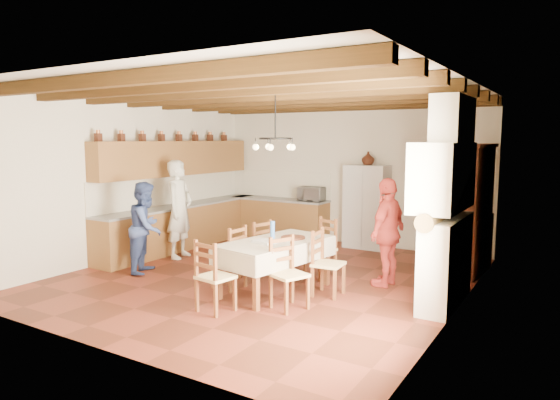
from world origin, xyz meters
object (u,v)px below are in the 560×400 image
object	(u,v)px
chair_end_near	(216,275)
person_man	(180,209)
person_woman_blue	(146,227)
microwave	(311,194)
dining_table	(275,246)
chair_right_far	(328,263)
chair_right_near	(289,273)
chair_left_far	(255,249)
hutch	(471,209)
chair_end_far	(320,248)
refrigerator	(368,206)
chair_left_near	(229,257)
person_woman_red	(388,232)

from	to	relation	value
chair_end_near	person_man	bearing A→B (deg)	-30.63
person_woman_blue	microwave	size ratio (longest dim) A/B	2.83
dining_table	chair_right_far	bearing A→B (deg)	18.89
chair_right_near	chair_left_far	bearing A→B (deg)	73.19
person_woman_blue	microwave	xyz separation A→B (m)	(1.18, 3.69, 0.28)
hutch	chair_right_near	bearing A→B (deg)	-112.97
person_man	chair_end_near	bearing A→B (deg)	-142.16
person_woman_blue	chair_end_far	bearing A→B (deg)	-88.96
dining_table	microwave	size ratio (longest dim) A/B	3.47
dining_table	refrigerator	bearing A→B (deg)	89.83
chair_left_near	hutch	bearing A→B (deg)	137.15
chair_left_near	microwave	xyz separation A→B (m)	(-0.56, 3.70, 0.57)
chair_left_near	person_man	xyz separation A→B (m)	(-1.99, 1.09, 0.45)
dining_table	microwave	xyz separation A→B (m)	(-1.26, 3.50, 0.36)
chair_left_near	chair_left_far	distance (m)	0.65
chair_left_far	refrigerator	bearing A→B (deg)	179.99
dining_table	person_woman_red	distance (m)	1.75
chair_left_near	chair_left_far	bearing A→B (deg)	-179.66
chair_end_near	person_woman_blue	xyz separation A→B (m)	(-2.22, 0.93, 0.29)
chair_end_near	microwave	world-z (taller)	microwave
refrigerator	microwave	distance (m)	1.29
hutch	person_woman_red	bearing A→B (deg)	-117.56
chair_left_far	chair_end_near	size ratio (longest dim) A/B	1.00
dining_table	chair_left_far	distance (m)	0.83
chair_left_far	person_man	size ratio (longest dim) A/B	0.52
hutch	chair_left_near	xyz separation A→B (m)	(-2.91, -2.84, -0.60)
chair_left_far	dining_table	bearing A→B (deg)	68.30
person_man	person_woman_blue	distance (m)	1.13
dining_table	chair_right_far	xyz separation A→B (m)	(0.74, 0.25, -0.21)
chair_right_near	person_woman_blue	world-z (taller)	person_woman_blue
dining_table	chair_right_far	size ratio (longest dim) A/B	1.97
refrigerator	chair_right_near	distance (m)	4.22
chair_left_near	person_woman_blue	size ratio (longest dim) A/B	0.62
chair_left_far	chair_end_near	world-z (taller)	same
chair_right_far	dining_table	bearing A→B (deg)	104.94
hutch	chair_end_far	distance (m)	2.62
refrigerator	chair_left_far	distance (m)	3.28
chair_left_far	chair_end_near	xyz separation A→B (m)	(0.45, -1.57, 0.00)
chair_left_far	chair_end_far	world-z (taller)	same
refrigerator	chair_right_far	world-z (taller)	refrigerator
person_woman_red	microwave	size ratio (longest dim) A/B	3.06
microwave	chair_right_near	bearing A→B (deg)	-71.75
chair_end_far	microwave	xyz separation A→B (m)	(-1.45, 2.42, 0.57)
refrigerator	chair_left_near	xyz separation A→B (m)	(-0.71, -3.83, -0.38)
chair_right_near	chair_end_far	bearing A→B (deg)	34.63
chair_left_far	microwave	distance (m)	3.16
chair_right_near	microwave	bearing A→B (deg)	46.22
chair_end_far	dining_table	bearing A→B (deg)	-79.25
person_woman_red	microwave	world-z (taller)	person_woman_red
chair_end_far	microwave	distance (m)	2.88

